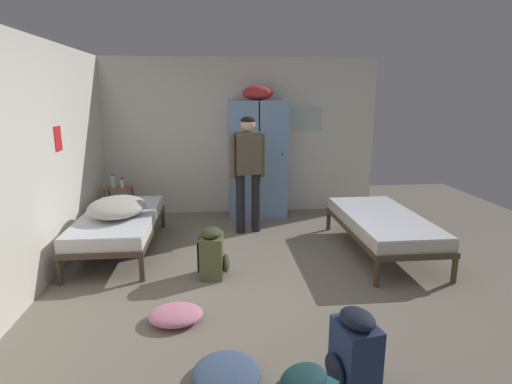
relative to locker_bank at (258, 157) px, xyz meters
name	(u,v)px	position (x,y,z in m)	size (l,w,h in m)	color
ground_plane	(259,289)	(-0.26, -2.61, -0.97)	(9.24, 9.24, 0.00)	gray
room_backdrop	(147,151)	(-1.50, -1.33, 0.29)	(4.49, 5.83, 2.51)	silver
locker_bank	(258,157)	(0.00, 0.00, 0.00)	(0.90, 0.55, 2.07)	#7A9ECC
shelf_unit	(120,202)	(-2.14, -0.23, -0.62)	(0.38, 0.30, 0.57)	brown
bed_left_rear	(119,222)	(-1.89, -1.39, -0.59)	(0.90, 1.90, 0.49)	#473828
bed_right	(382,223)	(1.38, -1.76, -0.59)	(0.90, 1.90, 0.49)	#473828
bedding_heap	(117,207)	(-1.88, -1.47, -0.37)	(0.68, 0.87, 0.22)	#B7B2A8
person_traveler	(248,164)	(-0.22, -0.81, 0.02)	(0.51, 0.28, 1.65)	black
water_bottle	(113,181)	(-2.22, -0.21, -0.31)	(0.07, 0.07, 0.21)	#B2DBEA
lotion_bottle	(122,183)	(-2.07, -0.27, -0.33)	(0.05, 0.05, 0.16)	white
backpack_navy	(354,351)	(0.23, -4.09, -0.71)	(0.37, 0.36, 0.55)	navy
backpack_olive	(213,254)	(-0.72, -2.26, -0.71)	(0.35, 0.34, 0.55)	#566038
clothes_pile_denim	(226,373)	(-0.62, -3.96, -0.92)	(0.48, 0.51, 0.11)	#42567A
clothes_pile_pink	(176,315)	(-1.04, -3.15, -0.91)	(0.47, 0.41, 0.12)	pink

